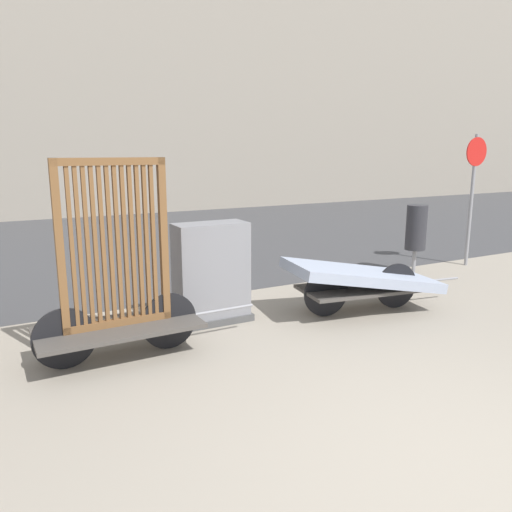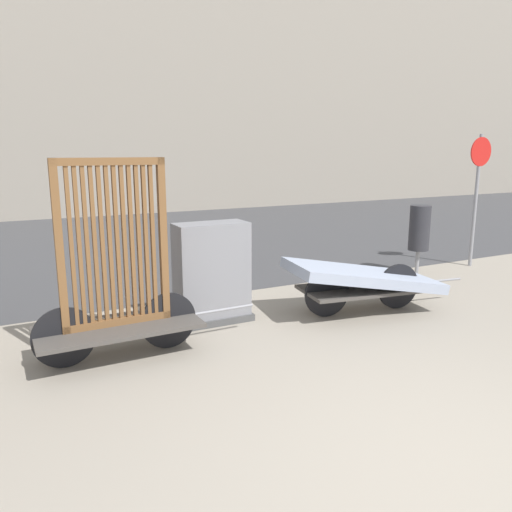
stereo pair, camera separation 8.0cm
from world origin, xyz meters
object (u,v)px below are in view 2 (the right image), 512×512
(bike_cart_with_bedframe, at_px, (117,290))
(trash_bin, at_px, (419,229))
(sign_post, at_px, (477,184))
(utility_cabinet, at_px, (212,276))
(bike_cart_with_mattress, at_px, (364,279))

(bike_cart_with_bedframe, xyz_separation_m, trash_bin, (5.13, 1.18, 0.07))
(trash_bin, relative_size, sign_post, 0.50)
(bike_cart_with_bedframe, bearing_deg, utility_cabinet, 23.82)
(utility_cabinet, distance_m, sign_post, 5.30)
(bike_cart_with_mattress, height_order, utility_cabinet, utility_cabinet)
(utility_cabinet, distance_m, trash_bin, 3.97)
(utility_cabinet, xyz_separation_m, trash_bin, (3.91, 0.63, 0.21))
(bike_cart_with_mattress, distance_m, trash_bin, 2.43)
(bike_cart_with_mattress, bearing_deg, sign_post, 27.86)
(bike_cart_with_mattress, xyz_separation_m, sign_post, (3.37, 1.18, 1.01))
(bike_cart_with_mattress, bearing_deg, trash_bin, 38.07)
(bike_cart_with_bedframe, height_order, bike_cart_with_mattress, bike_cart_with_bedframe)
(bike_cart_with_bedframe, distance_m, bike_cart_with_mattress, 3.04)
(bike_cart_with_bedframe, xyz_separation_m, utility_cabinet, (1.21, 0.56, -0.13))
(trash_bin, height_order, sign_post, sign_post)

